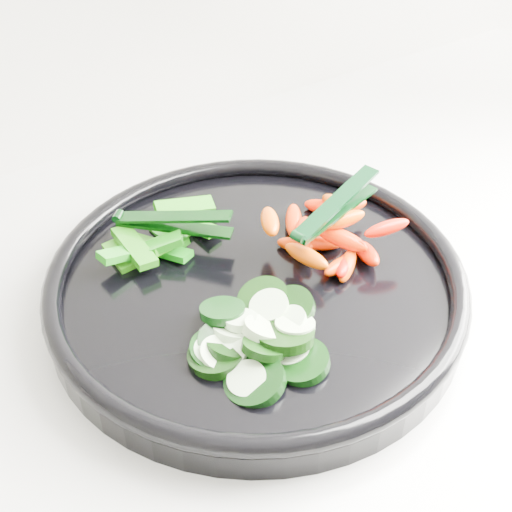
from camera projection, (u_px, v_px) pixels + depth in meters
veggie_tray at (256, 286)px, 0.64m from camera, size 0.39×0.39×0.04m
cucumber_pile at (250, 341)px, 0.57m from camera, size 0.13×0.13×0.04m
carrot_pile at (325, 235)px, 0.66m from camera, size 0.13×0.13×0.05m
pepper_pile at (158, 239)px, 0.67m from camera, size 0.14×0.08×0.04m
tong_carrot at (334, 209)px, 0.64m from camera, size 0.11×0.05×0.02m
tong_pepper at (170, 221)px, 0.66m from camera, size 0.09×0.09×0.02m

